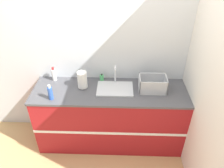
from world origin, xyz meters
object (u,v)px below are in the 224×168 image
at_px(paper_towel_roll, 82,80).
at_px(sink, 115,88).
at_px(soap_dispenser, 102,78).
at_px(bottle_white_spray, 54,74).
at_px(bottle_blue, 50,93).
at_px(dish_rack, 152,85).

bearing_deg(paper_towel_roll, sink, -2.95).
xyz_separation_m(paper_towel_roll, soap_dispenser, (0.23, 0.17, -0.07)).
height_order(bottle_white_spray, soap_dispenser, bottle_white_spray).
bearing_deg(bottle_white_spray, soap_dispenser, 0.31).
relative_size(bottle_blue, soap_dispenser, 1.94).
bearing_deg(sink, bottle_blue, -163.25).
xyz_separation_m(dish_rack, bottle_blue, (-1.24, -0.23, 0.02)).
bearing_deg(sink, dish_rack, -0.39).
height_order(dish_rack, bottle_blue, bottle_blue).
xyz_separation_m(dish_rack, soap_dispenser, (-0.66, 0.20, -0.03)).
bearing_deg(bottle_white_spray, paper_towel_roll, -22.15).
height_order(paper_towel_roll, bottle_white_spray, paper_towel_roll).
xyz_separation_m(paper_towel_roll, dish_rack, (0.89, -0.02, -0.04)).
height_order(sink, dish_rack, sink).
distance_m(paper_towel_roll, dish_rack, 0.90).
distance_m(paper_towel_roll, bottle_white_spray, 0.45).
bearing_deg(bottle_white_spray, sink, -12.86).
bearing_deg(bottle_blue, sink, 16.75).
relative_size(dish_rack, soap_dispenser, 3.28).
relative_size(dish_rack, bottle_white_spray, 1.72).
relative_size(sink, dish_rack, 1.34).
relative_size(paper_towel_roll, soap_dispenser, 2.21).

